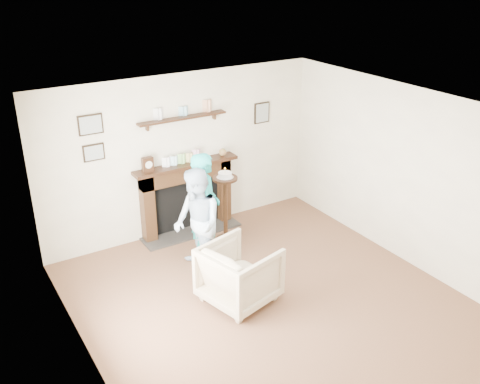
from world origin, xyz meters
name	(u,v)px	position (x,y,z in m)	size (l,w,h in m)	color
ground	(274,306)	(0.00, 0.00, 0.00)	(5.00, 5.00, 0.00)	brown
room_shell	(245,169)	(0.00, 0.69, 1.62)	(4.54, 5.02, 2.52)	white
armchair	(239,299)	(-0.30, 0.35, 0.00)	(0.83, 0.85, 0.77)	#C7B994
man	(199,271)	(-0.43, 1.21, 0.00)	(0.74, 0.58, 1.52)	silver
woman	(207,261)	(-0.20, 1.40, 0.00)	(0.60, 0.40, 1.66)	#1EA1AE
pedestal_table	(225,196)	(0.35, 1.80, 0.74)	(0.37, 0.37, 1.20)	black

